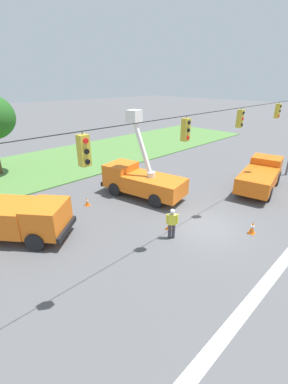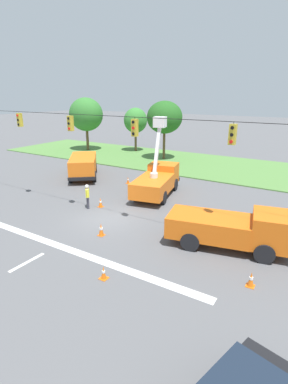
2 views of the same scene
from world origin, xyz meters
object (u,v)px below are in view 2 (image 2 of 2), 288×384
at_px(utility_truck_support_near, 83,165).
at_px(road_worker, 87,195).
at_px(tree_centre, 165,117).
at_px(traffic_cone_foreground_right, 104,273).
at_px(traffic_cone_mid_right, 101,229).
at_px(traffic_cone_foreground_left, 100,202).
at_px(tree_far_west, 86,115).
at_px(utility_truck_support_far, 232,228).
at_px(tree_west, 135,121).
at_px(utility_truck_bucket_lift, 157,179).
at_px(traffic_cone_near_bucket, 128,180).
at_px(traffic_cone_mid_left, 251,279).

height_order(utility_truck_support_near, road_worker, utility_truck_support_near).
xyz_separation_m(tree_centre, traffic_cone_foreground_right, (9.65, -23.76, -4.81)).
relative_size(tree_centre, traffic_cone_mid_right, 9.28).
bearing_deg(traffic_cone_foreground_left, traffic_cone_mid_right, -49.98).
height_order(tree_centre, traffic_cone_foreground_right, tree_centre).
bearing_deg(tree_far_west, traffic_cone_foreground_right, -47.05).
xyz_separation_m(utility_truck_support_near, traffic_cone_foreground_left, (6.70, -5.56, -0.87)).
xyz_separation_m(utility_truck_support_far, traffic_cone_mid_right, (-6.77, -2.53, -0.76)).
relative_size(road_worker, traffic_cone_foreground_left, 2.49).
height_order(tree_west, utility_truck_support_near, tree_west).
bearing_deg(traffic_cone_mid_right, utility_truck_bucket_lift, 96.09).
relative_size(utility_truck_support_near, traffic_cone_near_bucket, 10.05).
bearing_deg(traffic_cone_mid_right, traffic_cone_near_bucket, 116.18).
bearing_deg(traffic_cone_near_bucket, utility_truck_support_near, -175.18).
distance_m(tree_centre, traffic_cone_near_bucket, 12.14).
distance_m(tree_centre, traffic_cone_mid_left, 26.36).
height_order(tree_west, road_worker, tree_west).
bearing_deg(road_worker, tree_centre, 100.41).
bearing_deg(tree_west, tree_centre, -24.34).
relative_size(traffic_cone_mid_right, traffic_cone_near_bucket, 1.20).
bearing_deg(traffic_cone_foreground_left, traffic_cone_near_bucket, 105.87).
relative_size(traffic_cone_mid_left, traffic_cone_near_bucket, 1.09).
height_order(utility_truck_bucket_lift, traffic_cone_foreground_right, utility_truck_bucket_lift).
bearing_deg(traffic_cone_mid_right, traffic_cone_foreground_right, -49.19).
height_order(traffic_cone_foreground_right, traffic_cone_mid_left, traffic_cone_mid_left).
distance_m(utility_truck_support_near, traffic_cone_foreground_left, 8.75).
bearing_deg(traffic_cone_foreground_left, utility_truck_support_near, 140.35).
bearing_deg(traffic_cone_mid_left, utility_truck_bucket_lift, 137.62).
xyz_separation_m(tree_far_west, traffic_cone_foreground_right, (21.90, -23.53, -4.74)).
height_order(tree_far_west, traffic_cone_foreground_left, tree_far_west).
relative_size(tree_far_west, traffic_cone_foreground_left, 10.35).
height_order(tree_far_west, traffic_cone_foreground_right, tree_far_west).
height_order(utility_truck_support_near, traffic_cone_mid_left, utility_truck_support_near).
bearing_deg(utility_truck_bucket_lift, utility_truck_support_far, -36.31).
bearing_deg(utility_truck_bucket_lift, traffic_cone_near_bucket, 159.93).
relative_size(utility_truck_bucket_lift, traffic_cone_foreground_right, 10.53).
distance_m(tree_west, traffic_cone_foreground_left, 22.25).
relative_size(tree_west, traffic_cone_foreground_right, 9.62).
bearing_deg(utility_truck_bucket_lift, road_worker, -117.45).
bearing_deg(traffic_cone_near_bucket, utility_truck_support_far, -31.45).
bearing_deg(utility_truck_support_far, tree_west, 133.41).
distance_m(tree_west, tree_centre, 6.55).
distance_m(tree_west, utility_truck_bucket_lift, 19.38).
xyz_separation_m(tree_west, traffic_cone_foreground_right, (15.57, -26.44, -4.00)).
xyz_separation_m(utility_truck_support_near, traffic_cone_mid_right, (9.69, -9.11, -0.84)).
height_order(tree_far_west, traffic_cone_mid_left, tree_far_west).
distance_m(tree_west, traffic_cone_foreground_right, 30.94).
relative_size(traffic_cone_foreground_left, traffic_cone_mid_left, 1.02).
bearing_deg(utility_truck_support_near, traffic_cone_near_bucket, 4.82).
bearing_deg(tree_west, utility_truck_bucket_lift, -51.66).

